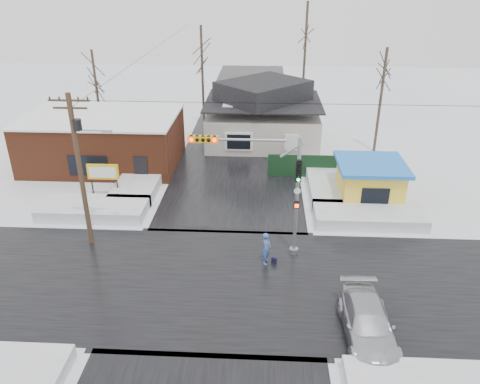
{
  "coord_description": "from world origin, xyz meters",
  "views": [
    {
      "loc": [
        2.13,
        -19.86,
        14.78
      ],
      "look_at": [
        0.82,
        4.67,
        3.0
      ],
      "focal_mm": 35.0,
      "sensor_mm": 36.0,
      "label": 1
    }
  ],
  "objects_px": {
    "utility_pole": "(80,163)",
    "car": "(368,323)",
    "traffic_signal": "(268,181)",
    "marquee_sign": "(103,173)",
    "kiosk": "(369,182)",
    "pedestrian": "(266,249)"
  },
  "relations": [
    {
      "from": "marquee_sign",
      "to": "traffic_signal",
      "type": "bearing_deg",
      "value": -29.72
    },
    {
      "from": "kiosk",
      "to": "utility_pole",
      "type": "bearing_deg",
      "value": -159.56
    },
    {
      "from": "utility_pole",
      "to": "car",
      "type": "bearing_deg",
      "value": -25.71
    },
    {
      "from": "utility_pole",
      "to": "kiosk",
      "type": "distance_m",
      "value": 18.95
    },
    {
      "from": "utility_pole",
      "to": "marquee_sign",
      "type": "xyz_separation_m",
      "value": [
        -1.07,
        5.99,
        -3.19
      ]
    },
    {
      "from": "kiosk",
      "to": "pedestrian",
      "type": "relative_size",
      "value": 2.45
    },
    {
      "from": "utility_pole",
      "to": "pedestrian",
      "type": "bearing_deg",
      "value": -8.88
    },
    {
      "from": "marquee_sign",
      "to": "car",
      "type": "relative_size",
      "value": 0.5
    },
    {
      "from": "kiosk",
      "to": "car",
      "type": "distance_m",
      "value": 13.89
    },
    {
      "from": "marquee_sign",
      "to": "kiosk",
      "type": "relative_size",
      "value": 0.55
    },
    {
      "from": "pedestrian",
      "to": "car",
      "type": "bearing_deg",
      "value": -123.04
    },
    {
      "from": "marquee_sign",
      "to": "utility_pole",
      "type": "bearing_deg",
      "value": -79.87
    },
    {
      "from": "marquee_sign",
      "to": "pedestrian",
      "type": "relative_size",
      "value": 1.36
    },
    {
      "from": "utility_pole",
      "to": "car",
      "type": "xyz_separation_m",
      "value": [
        14.8,
        -7.12,
        -4.37
      ]
    },
    {
      "from": "utility_pole",
      "to": "kiosk",
      "type": "xyz_separation_m",
      "value": [
        17.43,
        6.49,
        -3.65
      ]
    },
    {
      "from": "traffic_signal",
      "to": "car",
      "type": "relative_size",
      "value": 1.37
    },
    {
      "from": "marquee_sign",
      "to": "kiosk",
      "type": "height_order",
      "value": "kiosk"
    },
    {
      "from": "traffic_signal",
      "to": "car",
      "type": "xyz_separation_m",
      "value": [
        4.43,
        -6.59,
        -3.8
      ]
    },
    {
      "from": "car",
      "to": "kiosk",
      "type": "bearing_deg",
      "value": 77.9
    },
    {
      "from": "traffic_signal",
      "to": "car",
      "type": "bearing_deg",
      "value": -56.06
    },
    {
      "from": "car",
      "to": "pedestrian",
      "type": "bearing_deg",
      "value": 127.77
    },
    {
      "from": "kiosk",
      "to": "car",
      "type": "xyz_separation_m",
      "value": [
        -2.63,
        -13.62,
        -0.72
      ]
    }
  ]
}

